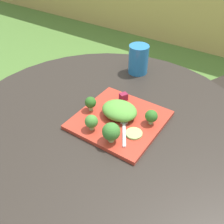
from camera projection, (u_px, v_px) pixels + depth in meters
The scene contains 11 objects.
patio_table at pixel (106, 161), 1.06m from camera, with size 1.06×1.06×0.74m.
salad_plate at pixel (119, 120), 0.91m from camera, with size 0.29×0.29×0.01m, color #AD3323.
drinking_glass at pixel (138, 61), 1.15m from camera, with size 0.09×0.09×0.13m.
fork at pixel (124, 127), 0.87m from camera, with size 0.10×0.14×0.00m.
lettuce_mound at pixel (119, 110), 0.90m from camera, with size 0.13×0.11×0.05m, color #519338.
broccoli_floret_0 at pixel (111, 132), 0.80m from camera, with size 0.06×0.06×0.07m.
broccoli_floret_1 at pixel (151, 116), 0.87m from camera, with size 0.04×0.04×0.05m.
broccoli_floret_2 at pixel (92, 122), 0.84m from camera, with size 0.04×0.04×0.06m.
broccoli_floret_3 at pixel (91, 103), 0.92m from camera, with size 0.04×0.04×0.05m.
cucumber_slice_0 at pixel (134, 133), 0.84m from camera, with size 0.06×0.06×0.01m, color #8EB766.
beet_chunk_0 at pixel (124, 97), 0.98m from camera, with size 0.03×0.02×0.03m, color maroon.
Camera 1 is at (0.41, -0.57, 1.34)m, focal length 41.63 mm.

